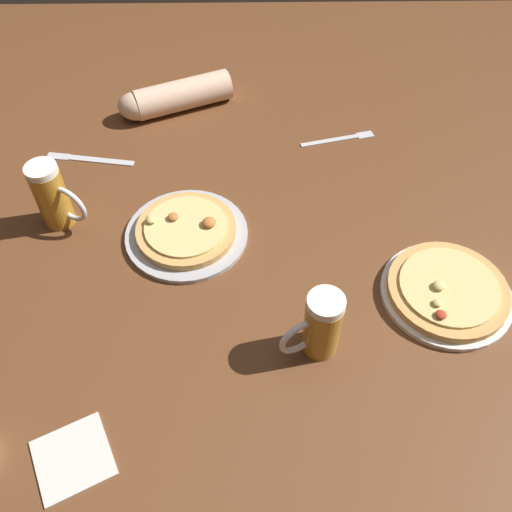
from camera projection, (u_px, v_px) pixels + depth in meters
The scene contains 9 objects.
ground_plane at pixel (256, 266), 1.20m from camera, with size 2.40×2.40×0.03m, color brown.
pizza_plate_near at pixel (447, 291), 1.12m from camera, with size 0.27×0.27×0.05m.
pizza_plate_far at pixel (186, 231), 1.23m from camera, with size 0.28×0.28×0.05m.
beer_mug_dark at pixel (53, 196), 1.21m from camera, with size 0.12×0.09×0.16m.
beer_mug_amber at pixel (320, 326), 1.00m from camera, with size 0.12×0.08×0.15m.
napkin_folded at pixel (73, 457), 0.92m from camera, with size 0.12×0.12×0.01m, color silver.
fork_left at pixel (339, 139), 1.46m from camera, with size 0.20×0.07×0.01m.
knife_right at pixel (89, 159), 1.41m from camera, with size 0.23×0.06×0.01m.
diner_arm at pixel (172, 97), 1.51m from camera, with size 0.31×0.18×0.08m.
Camera 1 is at (-0.01, -0.75, 0.93)m, focal length 38.24 mm.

